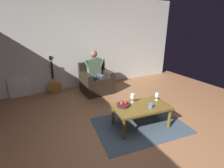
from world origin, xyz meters
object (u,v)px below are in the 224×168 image
guitar (54,85)px  wine_glass_far (132,96)px  armchair (96,82)px  coffee_table (141,109)px  fruit_bowl (123,105)px  person_seated (96,71)px  candle_jar (151,106)px  wine_glass_near (157,95)px

guitar → wine_glass_far: (-1.15, 2.31, 0.33)m
armchair → coffee_table: size_ratio=0.78×
fruit_bowl → person_seated: bearing=-95.9°
armchair → candle_jar: (-0.22, 2.17, 0.16)m
coffee_table → wine_glass_near: bearing=-171.0°
person_seated → candle_jar: size_ratio=14.12×
coffee_table → wine_glass_near: size_ratio=7.25×
guitar → wine_glass_far: bearing=116.4°
armchair → fruit_bowl: 1.90m
coffee_table → fruit_bowl: fruit_bowl is taller
person_seated → guitar: bearing=-26.8°
coffee_table → candle_jar: bearing=126.1°
person_seated → guitar: size_ratio=1.14×
fruit_bowl → wine_glass_near: bearing=174.1°
wine_glass_near → guitar: bearing=-56.0°
wine_glass_far → fruit_bowl: wine_glass_far is taller
armchair → guitar: bearing=-26.7°
guitar → candle_jar: 2.98m
wine_glass_far → candle_jar: (-0.18, 0.35, -0.09)m
candle_jar → coffee_table: bearing=-53.9°
wine_glass_near → armchair: bearing=-74.5°
candle_jar → wine_glass_far: bearing=-62.6°
wine_glass_near → fruit_bowl: bearing=-5.9°
coffee_table → guitar: bearing=-64.1°
fruit_bowl → guitar: bearing=-69.0°
person_seated → wine_glass_far: (-0.04, 1.82, -0.09)m
wine_glass_far → fruit_bowl: (0.24, 0.06, -0.09)m
armchair → wine_glass_near: 2.05m
guitar → candle_jar: bearing=116.5°
coffee_table → wine_glass_near: 0.46m
armchair → coffee_table: bearing=90.4°
armchair → candle_jar: bearing=92.9°
armchair → fruit_bowl: (0.20, 1.88, 0.15)m
wine_glass_near → fruit_bowl: size_ratio=0.64×
fruit_bowl → candle_jar: size_ratio=2.80×
coffee_table → wine_glass_far: wine_glass_far is taller
wine_glass_far → guitar: bearing=-63.6°
wine_glass_far → fruit_bowl: 0.26m
guitar → wine_glass_far: size_ratio=5.92×
fruit_bowl → candle_jar: bearing=145.5°
guitar → armchair: bearing=156.2°
fruit_bowl → candle_jar: 0.51m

